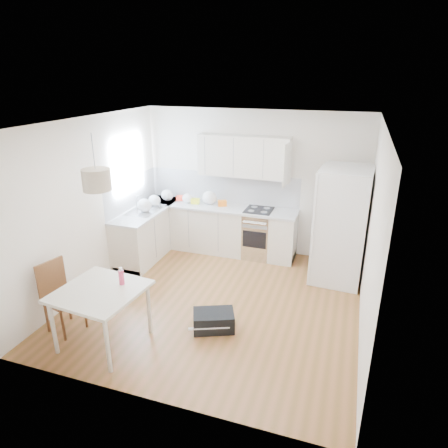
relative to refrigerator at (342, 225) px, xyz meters
name	(u,v)px	position (x,y,z in m)	size (l,w,h in m)	color
floor	(217,301)	(-1.71, -1.39, -0.95)	(4.20, 4.20, 0.00)	brown
ceiling	(215,122)	(-1.71, -1.39, 1.75)	(4.20, 4.20, 0.00)	white
wall_back	(253,183)	(-1.71, 0.71, 0.40)	(4.20, 4.20, 0.00)	white
wall_left	(91,205)	(-3.81, -1.39, 0.40)	(4.20, 4.20, 0.00)	white
wall_right	(372,237)	(0.39, -1.39, 0.40)	(4.20, 4.20, 0.00)	white
window_glassblock	(128,165)	(-3.80, -0.24, 0.80)	(0.02, 1.00, 1.00)	#BFE0F9
cabinets_back	(218,229)	(-2.31, 0.41, -0.51)	(3.00, 0.60, 0.88)	silver
cabinets_left	(149,233)	(-3.51, -0.19, -0.51)	(0.60, 1.80, 0.88)	silver
counter_back	(218,207)	(-2.31, 0.41, -0.05)	(3.02, 0.64, 0.04)	silver
counter_left	(147,210)	(-3.51, -0.19, -0.05)	(0.64, 1.82, 0.04)	silver
backsplash_back	(223,187)	(-2.31, 0.71, 0.26)	(3.00, 0.01, 0.58)	silver
backsplash_left	(132,193)	(-3.80, -0.19, 0.26)	(0.01, 1.80, 0.58)	silver
upper_cabinets	(244,156)	(-1.86, 0.55, 0.92)	(1.70, 0.32, 0.75)	silver
range_oven	(258,234)	(-1.51, 0.41, -0.51)	(0.50, 0.61, 0.88)	silver
sink	(146,210)	(-3.51, -0.24, -0.04)	(0.50, 0.80, 0.16)	silver
refrigerator	(342,225)	(0.00, 0.00, 0.00)	(0.90, 0.95, 1.91)	white
dining_table	(100,296)	(-2.75, -2.80, -0.26)	(1.08, 1.08, 0.78)	beige
dining_chair	(63,298)	(-3.41, -2.71, -0.46)	(0.41, 0.41, 0.98)	#4B2D16
drink_bottle	(121,276)	(-2.56, -2.58, -0.05)	(0.07, 0.07, 0.24)	#E13E69
gym_bag	(214,321)	(-1.51, -2.07, -0.83)	(0.55, 0.36, 0.25)	black
pendant_lamp	(96,180)	(-2.65, -2.74, 1.23)	(0.32, 0.32, 0.25)	#B9A98E
grocery_bag_a	(167,195)	(-3.38, 0.41, 0.08)	(0.25, 0.21, 0.22)	white
grocery_bag_b	(188,198)	(-2.94, 0.40, 0.06)	(0.21, 0.18, 0.19)	white
grocery_bag_c	(209,198)	(-2.50, 0.46, 0.09)	(0.29, 0.24, 0.26)	white
grocery_bag_d	(154,200)	(-3.46, 0.03, 0.07)	(0.24, 0.20, 0.21)	white
grocery_bag_e	(144,205)	(-3.47, -0.33, 0.09)	(0.27, 0.23, 0.24)	white
snack_orange	(222,203)	(-2.23, 0.43, 0.02)	(0.16, 0.10, 0.11)	orange
snack_yellow	(195,201)	(-2.77, 0.40, 0.02)	(0.15, 0.10, 0.11)	yellow
snack_red	(180,198)	(-3.14, 0.50, 0.02)	(0.15, 0.09, 0.10)	red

